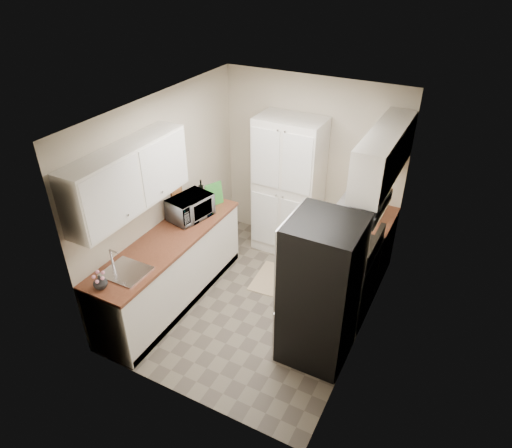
# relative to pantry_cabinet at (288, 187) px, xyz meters

# --- Properties ---
(ground) EXTENTS (3.20, 3.20, 0.00)m
(ground) POSITION_rel_pantry_cabinet_xyz_m (0.20, -1.32, -1.00)
(ground) COLOR #665B4C
(ground) RESTS_ON ground
(room_shell) EXTENTS (2.64, 3.24, 2.52)m
(room_shell) POSITION_rel_pantry_cabinet_xyz_m (0.18, -1.32, 0.63)
(room_shell) COLOR #BAB196
(room_shell) RESTS_ON ground
(pantry_cabinet) EXTENTS (0.90, 0.55, 2.00)m
(pantry_cabinet) POSITION_rel_pantry_cabinet_xyz_m (0.00, 0.00, 0.00)
(pantry_cabinet) COLOR silver
(pantry_cabinet) RESTS_ON ground
(base_cabinet_left) EXTENTS (0.60, 2.30, 0.88)m
(base_cabinet_left) POSITION_rel_pantry_cabinet_xyz_m (-0.79, -1.75, -0.56)
(base_cabinet_left) COLOR silver
(base_cabinet_left) RESTS_ON ground
(countertop_left) EXTENTS (0.63, 2.33, 0.04)m
(countertop_left) POSITION_rel_pantry_cabinet_xyz_m (-0.79, -1.75, -0.10)
(countertop_left) COLOR brown
(countertop_left) RESTS_ON base_cabinet_left
(base_cabinet_right) EXTENTS (0.60, 0.80, 0.88)m
(base_cabinet_right) POSITION_rel_pantry_cabinet_xyz_m (1.19, -0.12, -0.56)
(base_cabinet_right) COLOR silver
(base_cabinet_right) RESTS_ON ground
(countertop_right) EXTENTS (0.63, 0.83, 0.04)m
(countertop_right) POSITION_rel_pantry_cabinet_xyz_m (1.19, -0.12, -0.10)
(countertop_right) COLOR brown
(countertop_right) RESTS_ON base_cabinet_right
(electric_range) EXTENTS (0.71, 0.78, 1.13)m
(electric_range) POSITION_rel_pantry_cabinet_xyz_m (1.17, -0.93, -0.52)
(electric_range) COLOR #B7B7BC
(electric_range) RESTS_ON ground
(refrigerator) EXTENTS (0.70, 0.72, 1.70)m
(refrigerator) POSITION_rel_pantry_cabinet_xyz_m (1.14, -1.73, -0.15)
(refrigerator) COLOR #B7B7BC
(refrigerator) RESTS_ON ground
(microwave) EXTENTS (0.47, 0.60, 0.30)m
(microwave) POSITION_rel_pantry_cabinet_xyz_m (-0.82, -1.20, 0.07)
(microwave) COLOR #A7A7AC
(microwave) RESTS_ON countertop_left
(wine_bottle) EXTENTS (0.07, 0.07, 0.29)m
(wine_bottle) POSITION_rel_pantry_cabinet_xyz_m (-0.94, -0.77, 0.06)
(wine_bottle) COLOR black
(wine_bottle) RESTS_ON countertop_left
(flower_vase) EXTENTS (0.18, 0.18, 0.15)m
(flower_vase) POSITION_rel_pantry_cabinet_xyz_m (-0.84, -2.78, -0.00)
(flower_vase) COLOR white
(flower_vase) RESTS_ON countertop_left
(cutting_board) EXTENTS (0.12, 0.23, 0.31)m
(cutting_board) POSITION_rel_pantry_cabinet_xyz_m (-0.73, -0.77, 0.07)
(cutting_board) COLOR #338D32
(cutting_board) RESTS_ON countertop_left
(toaster_oven) EXTENTS (0.30, 0.37, 0.21)m
(toaster_oven) POSITION_rel_pantry_cabinet_xyz_m (1.13, -0.13, 0.02)
(toaster_oven) COLOR silver
(toaster_oven) RESTS_ON countertop_right
(fruit_basket) EXTENTS (0.35, 0.35, 0.12)m
(fruit_basket) POSITION_rel_pantry_cabinet_xyz_m (1.12, -0.10, 0.19)
(fruit_basket) COLOR orange
(fruit_basket) RESTS_ON toaster_oven
(kitchen_mat) EXTENTS (0.48, 0.72, 0.01)m
(kitchen_mat) POSITION_rel_pantry_cabinet_xyz_m (0.15, -0.81, -0.99)
(kitchen_mat) COLOR tan
(kitchen_mat) RESTS_ON ground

